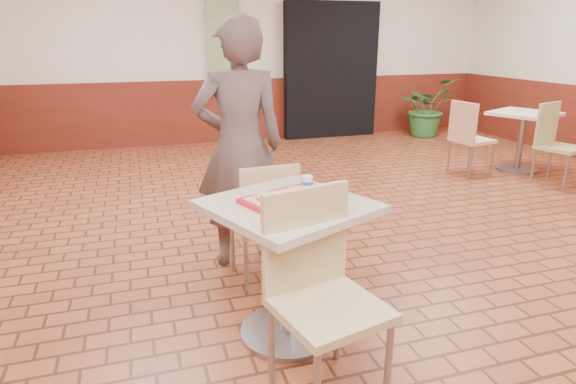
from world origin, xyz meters
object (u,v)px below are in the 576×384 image
object	(u,v)px
chair_second_front	(555,140)
potted_plant	(426,108)
paper_cup	(307,183)
second_table	(522,131)
chair_main_back	(265,218)
main_table	(288,248)
customer	(240,146)
long_john_donut	(295,194)
chair_main_front	(320,285)
chair_second_left	(468,135)
serving_tray	(288,200)
ring_donut	(264,196)

from	to	relation	value
chair_second_front	potted_plant	world-z (taller)	potted_plant
paper_cup	second_table	bearing A→B (deg)	33.05
chair_main_back	second_table	world-z (taller)	chair_main_back
main_table	potted_plant	xyz separation A→B (m)	(4.03, 4.89, -0.06)
customer	long_john_donut	xyz separation A→B (m)	(0.07, -1.05, -0.04)
chair_main_back	main_table	bearing A→B (deg)	82.78
chair_main_front	chair_main_back	world-z (taller)	chair_main_front
paper_cup	chair_second_left	bearing A→B (deg)	39.67
serving_tray	paper_cup	distance (m)	0.18
chair_main_front	customer	world-z (taller)	customer
serving_tray	chair_second_left	xyz separation A→B (m)	(3.13, 2.58, -0.32)
main_table	second_table	size ratio (longest dim) A/B	1.08
ring_donut	main_table	bearing A→B (deg)	-11.58
ring_donut	potted_plant	world-z (taller)	potted_plant
chair_second_front	customer	bearing A→B (deg)	175.86
chair_main_back	customer	distance (m)	0.58
chair_main_back	second_table	bearing A→B (deg)	-157.31
serving_tray	potted_plant	bearing A→B (deg)	50.51
main_table	long_john_donut	distance (m)	0.31
potted_plant	chair_second_left	bearing A→B (deg)	-111.16
paper_cup	long_john_donut	bearing A→B (deg)	-134.49
chair_main_back	second_table	xyz separation A→B (m)	(3.89, 1.93, 0.02)
serving_tray	paper_cup	bearing A→B (deg)	34.25
chair_main_back	chair_second_front	bearing A→B (deg)	-164.52
chair_second_left	chair_second_front	size ratio (longest dim) A/B	0.97
chair_main_front	chair_second_left	size ratio (longest dim) A/B	1.09
paper_cup	chair_second_left	size ratio (longest dim) A/B	0.09
main_table	serving_tray	distance (m)	0.28
chair_main_back	ring_donut	distance (m)	0.73
serving_tray	chair_second_front	xyz separation A→B (m)	(3.83, 1.95, -0.30)
main_table	chair_second_left	xyz separation A→B (m)	(3.13, 2.58, -0.04)
ring_donut	chair_second_left	world-z (taller)	chair_second_left
paper_cup	potted_plant	size ratio (longest dim) A/B	0.08
chair_main_front	second_table	xyz separation A→B (m)	(3.92, 3.01, -0.05)
potted_plant	chair_second_front	bearing A→B (deg)	-93.77
serving_tray	ring_donut	world-z (taller)	ring_donut
main_table	ring_donut	bearing A→B (deg)	168.42
customer	second_table	distance (m)	4.27
second_table	chair_second_front	world-z (taller)	chair_second_front
serving_tray	long_john_donut	size ratio (longest dim) A/B	2.95
main_table	serving_tray	world-z (taller)	serving_tray
main_table	ring_donut	size ratio (longest dim) A/B	8.79
customer	chair_main_front	bearing A→B (deg)	94.91
chair_second_left	chair_main_front	bearing A→B (deg)	125.60
chair_main_front	long_john_donut	bearing A→B (deg)	73.99
ring_donut	paper_cup	size ratio (longest dim) A/B	1.11
chair_main_back	potted_plant	world-z (taller)	potted_plant
chair_main_back	potted_plant	bearing A→B (deg)	-136.82
long_john_donut	serving_tray	bearing A→B (deg)	161.01
serving_tray	chair_second_front	world-z (taller)	chair_second_front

